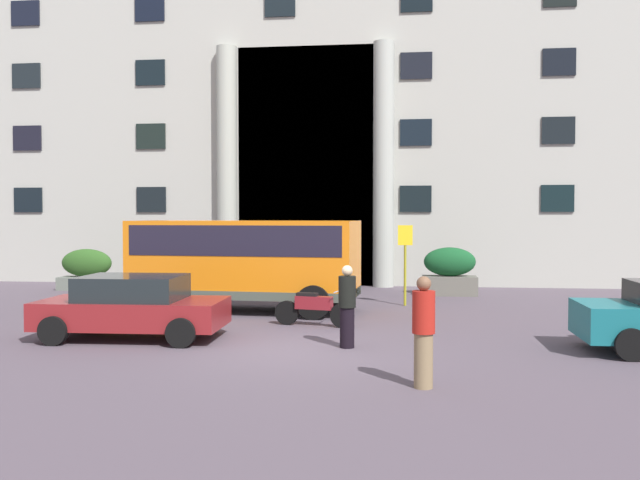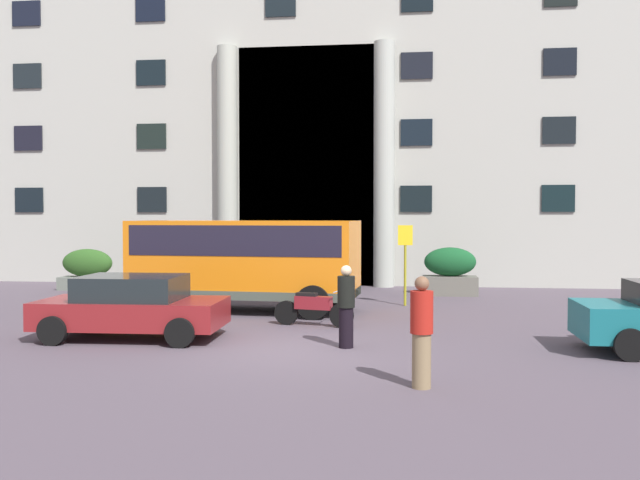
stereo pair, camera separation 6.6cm
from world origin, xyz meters
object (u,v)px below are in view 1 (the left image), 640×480
at_px(hedge_planter_west, 318,273).
at_px(pedestrian_woman_with_bag, 347,306).
at_px(hedge_planter_entrance_left, 87,270).
at_px(pedestrian_woman_dark_dress, 424,331).
at_px(motorcycle_far_end, 312,308).
at_px(orange_minibus, 245,257).
at_px(parked_compact_extra, 133,306).
at_px(bus_stop_sign, 405,256).
at_px(hedge_planter_far_west, 450,272).

relative_size(hedge_planter_west, pedestrian_woman_with_bag, 1.29).
height_order(hedge_planter_entrance_left, pedestrian_woman_dark_dress, pedestrian_woman_dark_dress).
xyz_separation_m(motorcycle_far_end, pedestrian_woman_with_bag, (1.08, -2.66, 0.40)).
xyz_separation_m(orange_minibus, pedestrian_woman_dark_dress, (4.78, -8.21, -0.65)).
distance_m(orange_minibus, motorcycle_far_end, 3.45).
height_order(parked_compact_extra, pedestrian_woman_dark_dress, pedestrian_woman_dark_dress).
xyz_separation_m(hedge_planter_west, pedestrian_woman_with_bag, (1.88, -10.15, 0.16)).
height_order(parked_compact_extra, pedestrian_woman_with_bag, pedestrian_woman_with_bag).
xyz_separation_m(orange_minibus, hedge_planter_entrance_left, (-7.06, 4.84, -0.83)).
xyz_separation_m(bus_stop_sign, pedestrian_woman_dark_dress, (0.28, -9.99, -0.61)).
distance_m(parked_compact_extra, pedestrian_woman_dark_dress, 7.25).
height_order(pedestrian_woman_with_bag, pedestrian_woman_dark_dress, pedestrian_woman_dark_dress).
xyz_separation_m(hedge_planter_far_west, motorcycle_far_end, (-3.78, -7.14, -0.33)).
xyz_separation_m(bus_stop_sign, motorcycle_far_end, (-2.26, -4.17, -1.05)).
xyz_separation_m(parked_compact_extra, motorcycle_far_end, (3.71, 2.18, -0.26)).
distance_m(bus_stop_sign, pedestrian_woman_dark_dress, 10.01).
height_order(hedge_planter_far_west, hedge_planter_entrance_left, hedge_planter_far_west).
relative_size(hedge_planter_west, motorcycle_far_end, 1.09).
bearing_deg(motorcycle_far_end, bus_stop_sign, 73.82).
bearing_deg(hedge_planter_west, pedestrian_woman_with_bag, -79.49).
xyz_separation_m(orange_minibus, bus_stop_sign, (4.50, 1.78, -0.04)).
xyz_separation_m(hedge_planter_entrance_left, pedestrian_woman_with_bag, (10.37, -9.88, 0.13)).
height_order(bus_stop_sign, hedge_planter_west, bus_stop_sign).
xyz_separation_m(hedge_planter_west, motorcycle_far_end, (0.81, -7.49, -0.24)).
distance_m(hedge_planter_entrance_left, parked_compact_extra, 10.93).
distance_m(bus_stop_sign, pedestrian_woman_with_bag, 6.96).
relative_size(bus_stop_sign, hedge_planter_entrance_left, 1.23).
bearing_deg(orange_minibus, pedestrian_woman_with_bag, -52.77).
height_order(motorcycle_far_end, pedestrian_woman_dark_dress, pedestrian_woman_dark_dress).
relative_size(bus_stop_sign, pedestrian_woman_with_bag, 1.43).
bearing_deg(pedestrian_woman_with_bag, hedge_planter_entrance_left, 151.78).
relative_size(hedge_planter_entrance_left, pedestrian_woman_with_bag, 1.16).
relative_size(hedge_planter_entrance_left, motorcycle_far_end, 0.97).
bearing_deg(bus_stop_sign, parked_compact_extra, -133.29).
bearing_deg(hedge_planter_entrance_left, motorcycle_far_end, -37.88).
relative_size(hedge_planter_far_west, hedge_planter_entrance_left, 0.93).
height_order(hedge_planter_entrance_left, pedestrian_woman_with_bag, pedestrian_woman_with_bag).
relative_size(motorcycle_far_end, pedestrian_woman_dark_dress, 1.14).
bearing_deg(bus_stop_sign, orange_minibus, -158.42).
bearing_deg(pedestrian_woman_with_bag, hedge_planter_west, 115.92).
bearing_deg(motorcycle_far_end, orange_minibus, 145.39).
xyz_separation_m(hedge_planter_entrance_left, motorcycle_far_end, (9.29, -7.23, -0.27)).
distance_m(orange_minibus, hedge_planter_west, 5.37).
xyz_separation_m(bus_stop_sign, hedge_planter_entrance_left, (-11.55, 3.06, -0.79)).
relative_size(orange_minibus, bus_stop_sign, 2.66).
bearing_deg(bus_stop_sign, motorcycle_far_end, -118.51).
bearing_deg(parked_compact_extra, orange_minibus, 70.16).
distance_m(bus_stop_sign, hedge_planter_west, 4.60).
bearing_deg(hedge_planter_far_west, hedge_planter_west, 175.64).
distance_m(orange_minibus, hedge_planter_far_west, 7.70).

